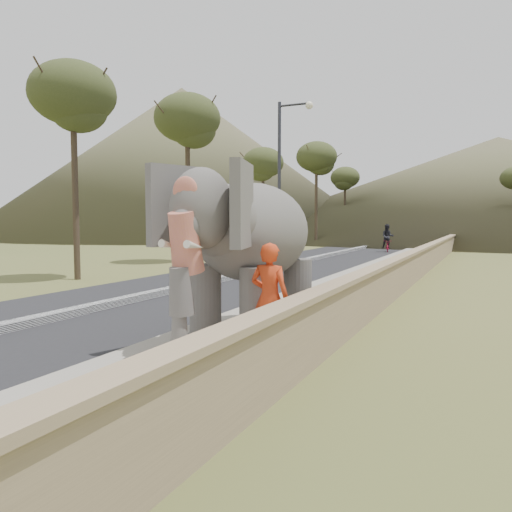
# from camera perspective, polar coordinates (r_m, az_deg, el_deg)

# --- Properties ---
(ground) EXTENTS (160.00, 160.00, 0.00)m
(ground) POSITION_cam_1_polar(r_m,az_deg,el_deg) (10.34, -0.07, -9.26)
(ground) COLOR olive
(ground) RESTS_ON ground
(road) EXTENTS (7.00, 120.00, 0.03)m
(road) POSITION_cam_1_polar(r_m,az_deg,el_deg) (21.36, -0.80, -2.21)
(road) COLOR black
(road) RESTS_ON ground
(median) EXTENTS (0.35, 120.00, 0.22)m
(median) POSITION_cam_1_polar(r_m,az_deg,el_deg) (21.35, -0.80, -1.96)
(median) COLOR black
(median) RESTS_ON ground
(walkway) EXTENTS (3.00, 120.00, 0.15)m
(walkway) POSITION_cam_1_polar(r_m,az_deg,el_deg) (19.71, 12.40, -2.68)
(walkway) COLOR #9E9687
(walkway) RESTS_ON ground
(parapet) EXTENTS (0.30, 120.00, 1.10)m
(parapet) POSITION_cam_1_polar(r_m,az_deg,el_deg) (19.37, 17.19, -1.48)
(parapet) COLOR tan
(parapet) RESTS_ON ground
(lamppost) EXTENTS (1.76, 0.36, 8.00)m
(lamppost) POSITION_cam_1_polar(r_m,az_deg,el_deg) (24.30, 3.36, 10.03)
(lamppost) COLOR #2D2D32
(lamppost) RESTS_ON ground
(signboard) EXTENTS (0.60, 0.08, 2.40)m
(signboard) POSITION_cam_1_polar(r_m,az_deg,el_deg) (23.82, 3.47, 2.37)
(signboard) COLOR #2D2D33
(signboard) RESTS_ON ground
(hill_left) EXTENTS (60.00, 60.00, 22.00)m
(hill_left) POSITION_cam_1_polar(r_m,az_deg,el_deg) (77.26, -8.40, 10.56)
(hill_left) COLOR brown
(hill_left) RESTS_ON ground
(hill_far) EXTENTS (80.00, 80.00, 14.00)m
(hill_far) POSITION_cam_1_polar(r_m,az_deg,el_deg) (79.23, 25.79, 7.13)
(hill_far) COLOR brown
(hill_far) RESTS_ON ground
(elephant_and_man) EXTENTS (2.45, 4.41, 3.14)m
(elephant_and_man) POSITION_cam_1_polar(r_m,az_deg,el_deg) (9.99, -0.18, 0.21)
(elephant_and_man) COLOR slate
(elephant_and_man) RESTS_ON ground
(motorcyclist) EXTENTS (0.99, 1.72, 2.05)m
(motorcyclist) POSITION_cam_1_polar(r_m,az_deg,el_deg) (37.73, 14.81, 1.70)
(motorcyclist) COLOR maroon
(motorcyclist) RESTS_ON ground
(trees) EXTENTS (48.36, 43.52, 9.69)m
(trees) POSITION_cam_1_polar(r_m,az_deg,el_deg) (36.95, 16.46, 6.78)
(trees) COLOR #473828
(trees) RESTS_ON ground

